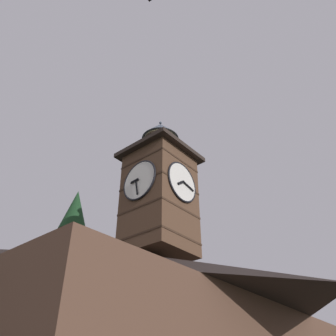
# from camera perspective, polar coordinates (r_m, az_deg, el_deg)

# --- Properties ---
(clock_tower) EXTENTS (3.72, 3.72, 8.57)m
(clock_tower) POSITION_cam_1_polar(r_m,az_deg,el_deg) (19.04, -1.38, -3.58)
(clock_tower) COLOR brown
(clock_tower) RESTS_ON building_main
(pine_tree_behind) EXTENTS (5.85, 5.85, 13.64)m
(pine_tree_behind) POSITION_cam_1_polar(r_m,az_deg,el_deg) (22.18, -17.19, -21.13)
(pine_tree_behind) COLOR #473323
(pine_tree_behind) RESTS_ON ground_plane
(moon) EXTENTS (1.74, 1.74, 1.74)m
(moon) POSITION_cam_1_polar(r_m,az_deg,el_deg) (49.15, -9.72, -19.70)
(moon) COLOR silver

